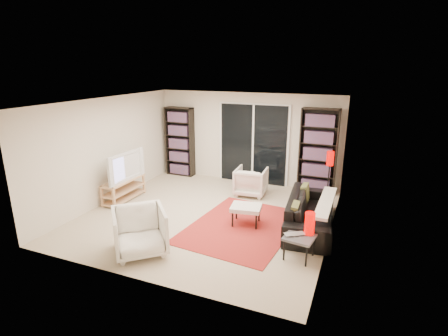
{
  "coord_description": "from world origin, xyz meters",
  "views": [
    {
      "loc": [
        2.93,
        -6.21,
        3.1
      ],
      "look_at": [
        0.25,
        0.3,
        1.0
      ],
      "focal_mm": 28.0,
      "sensor_mm": 36.0,
      "label": 1
    }
  ],
  "objects_px": {
    "ottoman": "(246,208)",
    "tv_stand": "(124,189)",
    "floor_lamp": "(330,164)",
    "armchair_front": "(140,231)",
    "bookshelf_left": "(180,142)",
    "bookshelf_right": "(318,151)",
    "side_table": "(300,239)",
    "sofa": "(311,212)",
    "armchair_back": "(251,181)"
  },
  "relations": [
    {
      "from": "ottoman",
      "to": "tv_stand",
      "type": "bearing_deg",
      "value": 176.84
    },
    {
      "from": "floor_lamp",
      "to": "armchair_front",
      "type": "bearing_deg",
      "value": -126.44
    },
    {
      "from": "bookshelf_left",
      "to": "bookshelf_right",
      "type": "height_order",
      "value": "bookshelf_right"
    },
    {
      "from": "side_table",
      "to": "sofa",
      "type": "bearing_deg",
      "value": 90.74
    },
    {
      "from": "sofa",
      "to": "side_table",
      "type": "bearing_deg",
      "value": 175.73
    },
    {
      "from": "tv_stand",
      "to": "ottoman",
      "type": "xyz_separation_m",
      "value": [
        3.11,
        -0.17,
        0.08
      ]
    },
    {
      "from": "bookshelf_right",
      "to": "tv_stand",
      "type": "xyz_separation_m",
      "value": [
        -4.12,
        -2.26,
        -0.79
      ]
    },
    {
      "from": "armchair_front",
      "to": "floor_lamp",
      "type": "distance_m",
      "value": 4.51
    },
    {
      "from": "bookshelf_right",
      "to": "floor_lamp",
      "type": "distance_m",
      "value": 0.67
    },
    {
      "from": "bookshelf_left",
      "to": "floor_lamp",
      "type": "height_order",
      "value": "bookshelf_left"
    },
    {
      "from": "bookshelf_right",
      "to": "side_table",
      "type": "height_order",
      "value": "bookshelf_right"
    },
    {
      "from": "armchair_back",
      "to": "armchair_front",
      "type": "height_order",
      "value": "armchair_front"
    },
    {
      "from": "sofa",
      "to": "bookshelf_left",
      "type": "bearing_deg",
      "value": 58.18
    },
    {
      "from": "tv_stand",
      "to": "armchair_back",
      "type": "xyz_separation_m",
      "value": [
        2.67,
        1.47,
        0.08
      ]
    },
    {
      "from": "ottoman",
      "to": "side_table",
      "type": "height_order",
      "value": "same"
    },
    {
      "from": "bookshelf_left",
      "to": "side_table",
      "type": "xyz_separation_m",
      "value": [
        4.07,
        -3.31,
        -0.62
      ]
    },
    {
      "from": "armchair_back",
      "to": "side_table",
      "type": "distance_m",
      "value": 3.01
    },
    {
      "from": "side_table",
      "to": "armchair_back",
      "type": "bearing_deg",
      "value": 123.46
    },
    {
      "from": "bookshelf_left",
      "to": "side_table",
      "type": "bearing_deg",
      "value": -39.14
    },
    {
      "from": "ottoman",
      "to": "side_table",
      "type": "bearing_deg",
      "value": -35.53
    },
    {
      "from": "side_table",
      "to": "floor_lamp",
      "type": "xyz_separation_m",
      "value": [
        0.13,
        2.76,
        0.55
      ]
    },
    {
      "from": "bookshelf_right",
      "to": "side_table",
      "type": "bearing_deg",
      "value": -86.26
    },
    {
      "from": "bookshelf_right",
      "to": "tv_stand",
      "type": "distance_m",
      "value": 4.76
    },
    {
      "from": "ottoman",
      "to": "floor_lamp",
      "type": "distance_m",
      "value": 2.39
    },
    {
      "from": "bookshelf_right",
      "to": "sofa",
      "type": "relative_size",
      "value": 0.96
    },
    {
      "from": "bookshelf_left",
      "to": "ottoman",
      "type": "distance_m",
      "value": 3.79
    },
    {
      "from": "bookshelf_left",
      "to": "side_table",
      "type": "relative_size",
      "value": 3.68
    },
    {
      "from": "armchair_front",
      "to": "side_table",
      "type": "bearing_deg",
      "value": -23.45
    },
    {
      "from": "armchair_front",
      "to": "floor_lamp",
      "type": "height_order",
      "value": "floor_lamp"
    },
    {
      "from": "bookshelf_left",
      "to": "sofa",
      "type": "height_order",
      "value": "bookshelf_left"
    },
    {
      "from": "tv_stand",
      "to": "side_table",
      "type": "bearing_deg",
      "value": -13.57
    },
    {
      "from": "bookshelf_right",
      "to": "tv_stand",
      "type": "relative_size",
      "value": 1.73
    },
    {
      "from": "armchair_back",
      "to": "floor_lamp",
      "type": "distance_m",
      "value": 1.9
    },
    {
      "from": "bookshelf_left",
      "to": "ottoman",
      "type": "xyz_separation_m",
      "value": [
        2.84,
        -2.43,
        -0.63
      ]
    },
    {
      "from": "floor_lamp",
      "to": "armchair_back",
      "type": "bearing_deg",
      "value": -172.22
    },
    {
      "from": "armchair_back",
      "to": "armchair_front",
      "type": "distance_m",
      "value": 3.47
    },
    {
      "from": "armchair_back",
      "to": "ottoman",
      "type": "height_order",
      "value": "armchair_back"
    },
    {
      "from": "ottoman",
      "to": "sofa",
      "type": "bearing_deg",
      "value": 17.81
    },
    {
      "from": "ottoman",
      "to": "floor_lamp",
      "type": "xyz_separation_m",
      "value": [
        1.36,
        1.88,
        0.56
      ]
    },
    {
      "from": "bookshelf_right",
      "to": "floor_lamp",
      "type": "relative_size",
      "value": 1.74
    },
    {
      "from": "sofa",
      "to": "floor_lamp",
      "type": "relative_size",
      "value": 1.8
    },
    {
      "from": "bookshelf_right",
      "to": "sofa",
      "type": "height_order",
      "value": "bookshelf_right"
    },
    {
      "from": "sofa",
      "to": "armchair_front",
      "type": "bearing_deg",
      "value": 125.0
    },
    {
      "from": "tv_stand",
      "to": "bookshelf_left",
      "type": "bearing_deg",
      "value": 83.3
    },
    {
      "from": "sofa",
      "to": "side_table",
      "type": "height_order",
      "value": "sofa"
    },
    {
      "from": "tv_stand",
      "to": "sofa",
      "type": "relative_size",
      "value": 0.56
    },
    {
      "from": "sofa",
      "to": "armchair_front",
      "type": "distance_m",
      "value": 3.28
    },
    {
      "from": "sofa",
      "to": "armchair_back",
      "type": "distance_m",
      "value": 2.07
    },
    {
      "from": "sofa",
      "to": "floor_lamp",
      "type": "xyz_separation_m",
      "value": [
        0.15,
        1.49,
        0.59
      ]
    },
    {
      "from": "tv_stand",
      "to": "bookshelf_right",
      "type": "bearing_deg",
      "value": 28.8
    }
  ]
}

